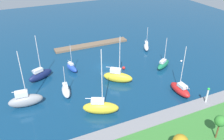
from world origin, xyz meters
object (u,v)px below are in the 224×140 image
sailboat_white_far_north (66,91)px  sailboat_navy_lone_south (40,75)px  sailboat_blue_inner_mooring (72,68)px  mooring_buoy_white (181,61)px  mooring_buoy_red (124,68)px  pier_dock (92,45)px  sailboat_yellow_along_channel (101,107)px  sailboat_yellow_outer_mooring (118,77)px  park_tree_center (220,121)px  sailboat_gray_center_basin (25,100)px  harbor_beacon (207,94)px  sailboat_green_near_pier (163,64)px  sailboat_white_by_breakwater (146,47)px  sailboat_red_far_south (180,89)px

sailboat_white_far_north → sailboat_navy_lone_south: sailboat_navy_lone_south is taller
sailboat_blue_inner_mooring → mooring_buoy_white: (-31.47, 8.44, -0.69)m
sailboat_navy_lone_south → mooring_buoy_white: bearing=-36.8°
mooring_buoy_red → pier_dock: bearing=-83.0°
sailboat_yellow_along_channel → mooring_buoy_red: (-13.11, -15.02, -1.10)m
sailboat_yellow_outer_mooring → park_tree_center: bearing=-37.1°
sailboat_blue_inner_mooring → mooring_buoy_red: sailboat_blue_inner_mooring is taller
pier_dock → sailboat_white_far_north: bearing=57.9°
sailboat_white_far_north → sailboat_navy_lone_south: bearing=-149.9°
sailboat_blue_inner_mooring → sailboat_gray_center_basin: bearing=-65.3°
park_tree_center → sailboat_blue_inner_mooring: bearing=-65.9°
harbor_beacon → mooring_buoy_red: (8.60, -22.52, -2.96)m
sailboat_green_near_pier → sailboat_yellow_outer_mooring: bearing=156.5°
pier_dock → sailboat_navy_lone_south: sailboat_navy_lone_south is taller
sailboat_yellow_along_channel → sailboat_white_by_breakwater: sailboat_yellow_along_channel is taller
sailboat_navy_lone_south → mooring_buoy_white: size_ratio=19.95×
sailboat_white_by_breakwater → mooring_buoy_red: bearing=-28.6°
sailboat_white_by_breakwater → mooring_buoy_white: bearing=47.9°
mooring_buoy_red → sailboat_green_near_pier: bearing=161.1°
sailboat_yellow_outer_mooring → sailboat_white_by_breakwater: sailboat_yellow_outer_mooring is taller
sailboat_navy_lone_south → mooring_buoy_red: size_ratio=13.77×
sailboat_red_far_south → mooring_buoy_white: sailboat_red_far_south is taller
park_tree_center → sailboat_red_far_south: size_ratio=0.41×
sailboat_gray_center_basin → pier_dock: bearing=50.6°
sailboat_red_far_south → sailboat_gray_center_basin: bearing=72.8°
harbor_beacon → sailboat_green_near_pier: 19.08m
sailboat_yellow_outer_mooring → sailboat_navy_lone_south: sailboat_yellow_outer_mooring is taller
mooring_buoy_white → pier_dock: bearing=-48.3°
sailboat_white_far_north → sailboat_white_by_breakwater: 34.31m
harbor_beacon → sailboat_yellow_outer_mooring: bearing=-53.0°
park_tree_center → mooring_buoy_red: size_ratio=5.66×
sailboat_gray_center_basin → sailboat_blue_inner_mooring: size_ratio=1.67×
sailboat_white_far_north → sailboat_white_by_breakwater: sailboat_white_by_breakwater is taller
pier_dock → sailboat_blue_inner_mooring: bearing=51.9°
sailboat_green_near_pier → sailboat_navy_lone_south: (33.16, -7.94, 0.32)m
harbor_beacon → sailboat_blue_inner_mooring: (22.22, -27.80, -2.40)m
sailboat_yellow_along_channel → mooring_buoy_white: sailboat_yellow_along_channel is taller
park_tree_center → sailboat_yellow_along_channel: (15.77, -16.17, -3.48)m
sailboat_yellow_along_channel → mooring_buoy_red: bearing=74.5°
pier_dock → sailboat_blue_inner_mooring: sailboat_blue_inner_mooring is taller
sailboat_blue_inner_mooring → mooring_buoy_red: size_ratio=9.05×
sailboat_navy_lone_south → sailboat_yellow_outer_mooring: bearing=-54.3°
sailboat_yellow_outer_mooring → sailboat_green_near_pier: 15.34m
sailboat_blue_inner_mooring → mooring_buoy_red: bearing=53.9°
sailboat_yellow_along_channel → mooring_buoy_red: size_ratio=16.87×
sailboat_white_far_north → sailboat_gray_center_basin: sailboat_gray_center_basin is taller
pier_dock → sailboat_yellow_along_channel: 36.24m
sailboat_gray_center_basin → sailboat_green_near_pier: size_ratio=1.47×
sailboat_gray_center_basin → mooring_buoy_white: (-45.02, -2.79, -1.30)m
sailboat_yellow_outer_mooring → sailboat_red_far_south: size_ratio=1.03×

